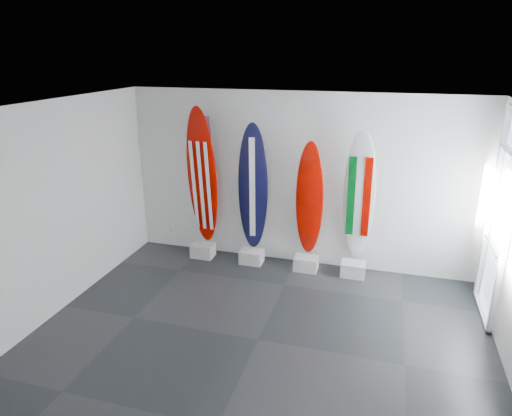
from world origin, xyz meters
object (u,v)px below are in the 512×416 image
(surfboard_usa, at_px, (202,177))
(surfboard_swiss, at_px, (310,200))
(surfboard_italy, at_px, (359,197))
(surfboard_navy, at_px, (253,188))

(surfboard_usa, xyz_separation_m, surfboard_swiss, (1.92, 0.00, -0.24))
(surfboard_swiss, xyz_separation_m, surfboard_italy, (0.80, 0.00, 0.12))
(surfboard_swiss, distance_m, surfboard_italy, 0.81)
(surfboard_usa, xyz_separation_m, surfboard_italy, (2.73, 0.00, -0.13))
(surfboard_italy, bearing_deg, surfboard_usa, -178.86)
(surfboard_usa, height_order, surfboard_navy, surfboard_usa)
(surfboard_navy, xyz_separation_m, surfboard_swiss, (0.99, 0.00, -0.12))
(surfboard_swiss, bearing_deg, surfboard_navy, 176.86)
(surfboard_navy, height_order, surfboard_italy, surfboard_navy)
(surfboard_usa, relative_size, surfboard_italy, 1.11)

